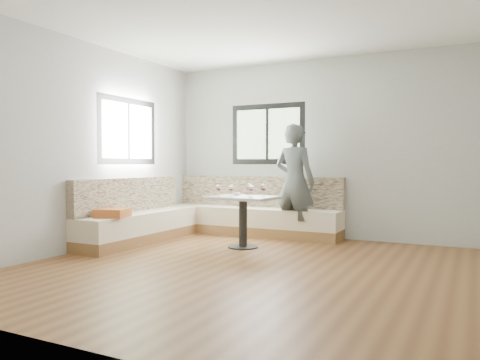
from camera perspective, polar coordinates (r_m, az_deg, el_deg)
name	(u,v)px	position (r m, az deg, el deg)	size (l,w,h in m)	color
room	(249,141)	(5.22, 1.12, 4.76)	(5.01, 5.01, 2.81)	brown
banquette	(205,217)	(7.34, -4.32, -4.49)	(2.90, 2.80, 0.95)	olive
table	(243,209)	(6.46, 0.36, -3.58)	(0.89, 0.70, 0.71)	black
person	(295,182)	(7.13, 6.69, -0.26)	(0.64, 0.42, 1.76)	#4B5252
olive_ramekin	(236,194)	(6.62, -0.46, -1.71)	(0.10, 0.10, 0.04)	white
wine_glass_a	(219,188)	(6.45, -2.63, -0.93)	(0.08, 0.08, 0.17)	white
wine_glass_b	(231,188)	(6.30, -1.10, -0.99)	(0.08, 0.08, 0.17)	white
wine_glass_c	(251,188)	(6.23, 1.36, -1.03)	(0.08, 0.08, 0.17)	white
wine_glass_d	(249,187)	(6.52, 1.11, -0.89)	(0.08, 0.08, 0.17)	white
wine_glass_e	(263,188)	(6.41, 2.87, -0.95)	(0.08, 0.08, 0.17)	white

